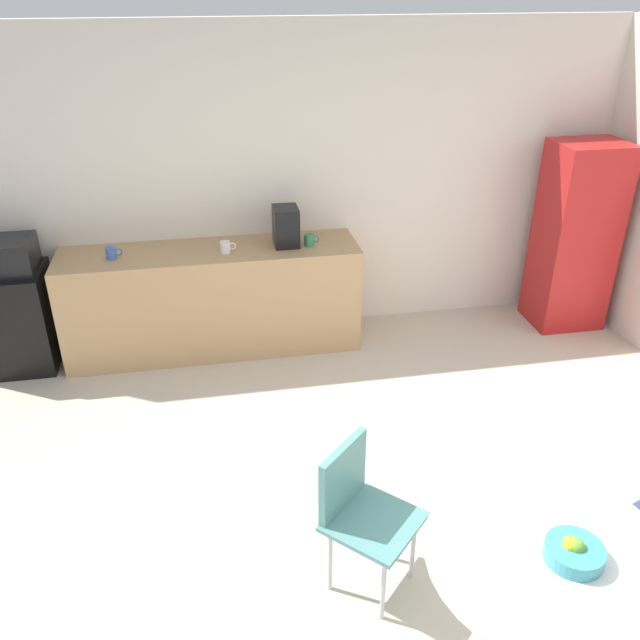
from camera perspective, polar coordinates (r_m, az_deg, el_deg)
The scene contains 13 objects.
ground_plane at distance 3.81m, azimuth 3.33°, elevation -21.47°, with size 6.00×6.00×0.00m, color beige.
wall_back at distance 5.66m, azimuth -3.54°, elevation 11.58°, with size 6.00×0.10×2.60m, color silver.
counter_block at distance 5.61m, azimuth -9.26°, elevation 1.74°, with size 2.43×0.60×0.90m, color tan.
mini_fridge at distance 5.83m, azimuth -24.76°, elevation 0.07°, with size 0.54×0.54×0.83m, color black.
microwave at distance 5.62m, azimuth -25.86°, elevation 5.01°, with size 0.48×0.38×0.26m, color black.
locker_cabinet at distance 6.24m, azimuth 21.25°, elevation 6.73°, with size 0.60×0.50×1.66m, color #B21E1E.
round_table at distance 3.17m, azimuth 19.13°, elevation -20.36°, with size 1.07×1.07×0.74m.
chair_teal at distance 3.46m, azimuth 3.29°, elevation -15.42°, with size 0.59×0.59×0.83m.
fruit_bowl at distance 3.05m, azimuth 21.16°, elevation -18.23°, with size 0.24×0.24×0.11m.
mug_white at distance 5.41m, azimuth -17.64°, elevation 5.56°, with size 0.13×0.08×0.09m.
mug_green at distance 5.43m, azimuth -0.91°, elevation 6.96°, with size 0.13×0.08×0.09m.
mug_red at distance 5.33m, azimuth -8.18°, elevation 6.27°, with size 0.13×0.08×0.09m.
coffee_maker at distance 5.41m, azimuth -3.01°, elevation 8.11°, with size 0.20×0.24×0.32m, color black.
Camera 1 is at (-0.65, -2.39, 2.90)m, focal length 36.91 mm.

